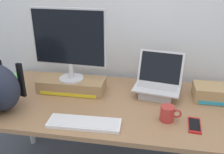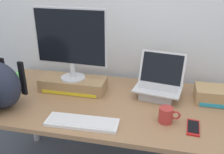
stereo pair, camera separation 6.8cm
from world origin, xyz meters
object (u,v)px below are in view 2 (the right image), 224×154
Objects in this scene: coffee_mug at (166,115)px; plush_toy at (19,78)px; toner_box_cyan at (220,96)px; toner_box_yellow at (73,84)px; open_laptop at (158,88)px; desktop_monitor at (70,41)px; external_keyboard at (82,122)px; cell_phone at (193,127)px.

plush_toy reaches higher than coffee_mug.
toner_box_cyan is (1.47, 0.03, -0.00)m from plush_toy.
open_laptop is (0.62, 0.04, 0.02)m from toner_box_yellow.
plush_toy is at bearing -178.87° from toner_box_cyan.
desktop_monitor is 1.64× the size of toner_box_cyan.
desktop_monitor reaches higher than external_keyboard.
cell_phone is at bearing 6.93° from external_keyboard.
toner_box_yellow is 3.84× the size of coffee_mug.
toner_box_yellow is 4.71× the size of plush_toy.
external_keyboard is at bearing -63.11° from toner_box_yellow.
toner_box_cyan reaches higher than external_keyboard.
toner_box_cyan is (1.02, 0.04, -0.32)m from desktop_monitor.
plush_toy reaches higher than external_keyboard.
external_keyboard is 0.93m from toner_box_cyan.
plush_toy reaches higher than toner_box_yellow.
coffee_mug is at bearing 172.76° from cell_phone.
external_keyboard is at bearing -164.57° from coffee_mug.
toner_box_yellow is 1.02m from toner_box_cyan.
cell_phone is 1.32m from plush_toy.
coffee_mug is (0.68, -0.28, -0.32)m from desktop_monitor.
open_laptop is 3.43× the size of plush_toy.
desktop_monitor is at bearing 115.01° from external_keyboard.
open_laptop reaches higher than toner_box_cyan.
desktop_monitor reaches higher than cell_phone.
cell_phone is 0.40m from toner_box_cyan.
external_keyboard is 2.67× the size of cell_phone.
desktop_monitor is at bearing 164.30° from cell_phone.
external_keyboard is (0.21, -0.41, -0.03)m from toner_box_yellow.
external_keyboard is 0.49m from coffee_mug.
open_laptop is 0.32m from coffee_mug.
desktop_monitor reaches higher than plush_toy.
desktop_monitor is 0.55m from plush_toy.
toner_box_yellow is at bearing -166.92° from open_laptop.
toner_box_yellow reaches higher than cell_phone.
open_laptop is at bearing 45.38° from external_keyboard.
external_keyboard is (-0.41, -0.44, -0.05)m from open_laptop.
toner_box_yellow is 1.50× the size of toner_box_cyan.
coffee_mug is at bearing -137.67° from toner_box_cyan.
toner_box_cyan reaches higher than cell_phone.
toner_box_yellow is 0.73m from coffee_mug.
toner_box_yellow reaches higher than external_keyboard.
coffee_mug is at bearing -69.31° from open_laptop.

